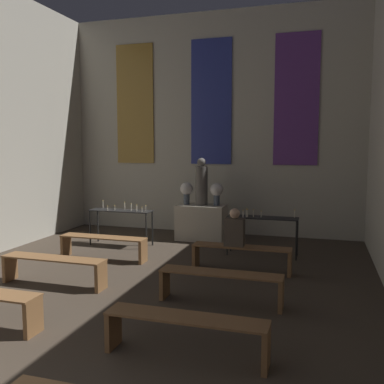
# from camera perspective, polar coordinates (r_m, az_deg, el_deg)

# --- Properties ---
(wall_back) EXTENTS (7.96, 0.16, 5.75)m
(wall_back) POSITION_cam_1_polar(r_m,az_deg,el_deg) (11.40, 2.66, 9.13)
(wall_back) COLOR #B2AD9E
(wall_back) RESTS_ON ground_plane
(altar) EXTENTS (1.18, 0.68, 0.87)m
(altar) POSITION_cam_1_polar(r_m,az_deg,el_deg) (10.60, 1.26, -4.06)
(altar) COLOR #BCB29E
(altar) RESTS_ON ground_plane
(statue) EXTENTS (0.30, 0.30, 1.15)m
(statue) POSITION_cam_1_polar(r_m,az_deg,el_deg) (10.47, 1.27, 1.14)
(statue) COLOR #5B5651
(statue) RESTS_ON altar
(flower_vase_left) EXTENTS (0.32, 0.32, 0.55)m
(flower_vase_left) POSITION_cam_1_polar(r_m,az_deg,el_deg) (10.59, -0.73, 0.24)
(flower_vase_left) COLOR #4C5666
(flower_vase_left) RESTS_ON altar
(flower_vase_right) EXTENTS (0.32, 0.32, 0.55)m
(flower_vase_right) POSITION_cam_1_polar(r_m,az_deg,el_deg) (10.39, 3.31, 0.11)
(flower_vase_right) COLOR #4C5666
(flower_vase_right) RESTS_ON altar
(candle_rack_left) EXTENTS (1.49, 0.42, 1.02)m
(candle_rack_left) POSITION_cam_1_polar(r_m,az_deg,el_deg) (10.12, -9.45, -3.01)
(candle_rack_left) COLOR black
(candle_rack_left) RESTS_ON ground_plane
(candle_rack_right) EXTENTS (1.49, 0.42, 1.01)m
(candle_rack_right) POSITION_cam_1_polar(r_m,az_deg,el_deg) (9.16, 9.34, -3.98)
(candle_rack_right) COLOR black
(candle_rack_right) RESTS_ON ground_plane
(pew_second_right) EXTENTS (1.83, 0.36, 0.48)m
(pew_second_right) POSITION_cam_1_polar(r_m,az_deg,el_deg) (4.93, -0.86, -17.71)
(pew_second_right) COLOR brown
(pew_second_right) RESTS_ON ground_plane
(pew_third_left) EXTENTS (1.83, 0.36, 0.48)m
(pew_third_left) POSITION_cam_1_polar(r_m,az_deg,el_deg) (7.60, -17.97, -9.29)
(pew_third_left) COLOR brown
(pew_third_left) RESTS_ON ground_plane
(pew_third_right) EXTENTS (1.83, 0.36, 0.48)m
(pew_third_right) POSITION_cam_1_polar(r_m,az_deg,el_deg) (6.46, 3.83, -11.78)
(pew_third_right) COLOR brown
(pew_third_right) RESTS_ON ground_plane
(pew_back_left) EXTENTS (1.83, 0.36, 0.48)m
(pew_back_left) POSITION_cam_1_polar(r_m,az_deg,el_deg) (9.00, -11.75, -6.68)
(pew_back_left) COLOR brown
(pew_back_left) RESTS_ON ground_plane
(pew_back_right) EXTENTS (1.83, 0.36, 0.48)m
(pew_back_right) POSITION_cam_1_polar(r_m,az_deg,el_deg) (8.06, 6.59, -8.13)
(pew_back_right) COLOR brown
(pew_back_right) RESTS_ON ground_plane
(person_seated) EXTENTS (0.36, 0.24, 0.70)m
(person_seated) POSITION_cam_1_polar(r_m,az_deg,el_deg) (7.98, 5.70, -5.01)
(person_seated) COLOR #4C4238
(person_seated) RESTS_ON pew_back_right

